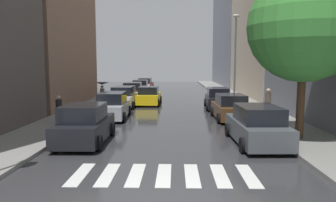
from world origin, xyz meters
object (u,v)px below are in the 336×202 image
(parked_car_right_nearest, at_px, (257,126))
(taxi_midroad, at_px, (149,96))
(pedestrian_by_kerb, at_px, (268,102))
(parked_car_right_third, at_px, (218,99))
(parked_car_left_second, at_px, (113,106))
(street_tree_right, at_px, (304,26))
(pedestrian_foreground, at_px, (59,109))
(parked_car_left_fourth, at_px, (133,92))
(parked_car_left_sixth, at_px, (145,84))
(pedestrian_near_tree, at_px, (102,88))
(parked_car_left_third, at_px, (124,97))
(lamp_post_right, at_px, (235,53))
(parked_car_left_fifth, at_px, (141,88))
(parked_car_left_nearest, at_px, (85,125))
(parked_car_right_second, at_px, (230,108))

(parked_car_right_nearest, xyz_separation_m, taxi_midroad, (-5.96, 14.06, -0.05))
(pedestrian_by_kerb, bearing_deg, parked_car_right_third, -35.20)
(parked_car_left_second, xyz_separation_m, street_tree_right, (9.89, -6.04, 4.43))
(parked_car_right_third, bearing_deg, pedestrian_foreground, 127.62)
(parked_car_left_fourth, relative_size, parked_car_left_sixth, 0.98)
(taxi_midroad, distance_m, pedestrian_near_tree, 4.66)
(pedestrian_foreground, bearing_deg, parked_car_right_third, 8.10)
(parked_car_left_fourth, height_order, parked_car_right_third, parked_car_left_fourth)
(parked_car_left_second, bearing_deg, parked_car_left_sixth, -1.23)
(parked_car_left_sixth, height_order, parked_car_right_third, parked_car_right_third)
(parked_car_left_third, height_order, pedestrian_by_kerb, pedestrian_by_kerb)
(parked_car_left_second, relative_size, parked_car_right_nearest, 1.00)
(pedestrian_by_kerb, relative_size, street_tree_right, 0.24)
(parked_car_right_nearest, relative_size, lamp_post_right, 0.61)
(parked_car_left_sixth, height_order, street_tree_right, street_tree_right)
(parked_car_left_fifth, bearing_deg, parked_car_right_nearest, -161.18)
(parked_car_left_second, xyz_separation_m, lamp_post_right, (9.31, 7.32, 3.72))
(pedestrian_near_tree, bearing_deg, taxi_midroad, 117.96)
(pedestrian_foreground, xyz_separation_m, pedestrian_near_tree, (1.02, 6.73, 0.69))
(parked_car_left_nearest, xyz_separation_m, parked_car_left_fourth, (-0.17, 17.66, 0.01))
(street_tree_right, bearing_deg, parked_car_right_nearest, -162.19)
(parked_car_right_nearest, distance_m, taxi_midroad, 15.27)
(parked_car_left_sixth, xyz_separation_m, taxi_midroad, (1.89, -16.71, -0.02))
(taxi_midroad, distance_m, street_tree_right, 16.26)
(parked_car_left_nearest, distance_m, parked_car_left_fifth, 24.19)
(pedestrian_near_tree, distance_m, pedestrian_by_kerb, 12.62)
(parked_car_left_nearest, bearing_deg, parked_car_right_second, -51.09)
(parked_car_left_third, relative_size, pedestrian_near_tree, 2.38)
(parked_car_right_second, distance_m, pedestrian_near_tree, 10.50)
(parked_car_right_third, relative_size, lamp_post_right, 0.60)
(parked_car_right_nearest, bearing_deg, parked_car_left_second, 47.13)
(parked_car_left_third, bearing_deg, parked_car_right_third, -95.81)
(parked_car_left_third, distance_m, parked_car_left_fourth, 5.21)
(lamp_post_right, bearing_deg, taxi_midroad, 179.97)
(parked_car_left_sixth, height_order, parked_car_right_nearest, parked_car_right_nearest)
(pedestrian_foreground, bearing_deg, parked_car_left_nearest, -84.74)
(parked_car_right_second, height_order, pedestrian_foreground, pedestrian_foreground)
(parked_car_right_second, height_order, lamp_post_right, lamp_post_right)
(parked_car_left_fourth, distance_m, pedestrian_foreground, 13.61)
(pedestrian_foreground, bearing_deg, pedestrian_near_tree, 54.15)
(parked_car_left_nearest, height_order, parked_car_right_third, parked_car_left_nearest)
(parked_car_left_fifth, bearing_deg, street_tree_right, -156.11)
(parked_car_left_sixth, distance_m, pedestrian_by_kerb, 26.19)
(parked_car_left_fourth, distance_m, pedestrian_by_kerb, 15.07)
(parked_car_right_nearest, distance_m, parked_car_right_third, 11.60)
(pedestrian_foreground, height_order, street_tree_right, street_tree_right)
(parked_car_left_nearest, height_order, parked_car_left_fourth, parked_car_left_fourth)
(pedestrian_foreground, bearing_deg, parked_car_left_second, 14.30)
(parked_car_left_nearest, height_order, parked_car_right_second, parked_car_left_nearest)
(parked_car_left_sixth, relative_size, pedestrian_by_kerb, 2.59)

